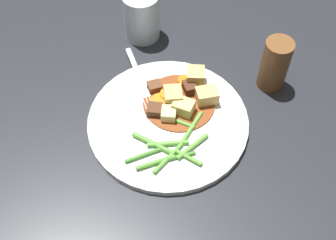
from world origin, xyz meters
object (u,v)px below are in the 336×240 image
Objects in this scene: carrot_slice_1 at (168,95)px; meat_chunk_3 at (190,88)px; potato_chunk_1 at (183,107)px; carrot_slice_3 at (174,92)px; fork at (141,82)px; water_glass at (142,16)px; pepper_mill at (275,64)px; potato_chunk_4 at (195,77)px; meat_chunk_1 at (155,110)px; meat_chunk_2 at (155,87)px; dinner_plate at (168,122)px; carrot_slice_2 at (160,102)px; carrot_slice_0 at (184,82)px; meat_chunk_0 at (181,102)px; potato_chunk_3 at (168,114)px; potato_chunk_0 at (173,97)px; potato_chunk_2 at (207,96)px.

meat_chunk_3 reaches higher than carrot_slice_1.
carrot_slice_1 is 0.81× the size of potato_chunk_1.
fork is at bearing 79.34° from carrot_slice_3.
pepper_mill is at bearing -105.72° from water_glass.
potato_chunk_4 is 1.22× the size of meat_chunk_1.
fork is (0.01, 0.03, -0.01)m from meat_chunk_2.
meat_chunk_1 is at bearing -146.36° from fork.
fork is at bearing 61.19° from potato_chunk_1.
water_glass is (0.22, 0.10, 0.04)m from dinner_plate.
dinner_plate is 8.36× the size of carrot_slice_2.
carrot_slice_2 is 1.25× the size of meat_chunk_1.
meat_chunk_3 is (-0.02, -0.01, 0.00)m from carrot_slice_0.
meat_chunk_0 is at bearing -54.61° from meat_chunk_1.
water_glass is at bearing 42.39° from carrot_slice_0.
carrot_slice_1 is 1.08× the size of potato_chunk_3.
pepper_mill is (0.10, -0.17, 0.02)m from potato_chunk_0.
meat_chunk_3 is at bearing 113.86° from pepper_mill.
carrot_slice_0 is 0.87× the size of meat_chunk_0.
pepper_mill is at bearing -50.91° from dinner_plate.
meat_chunk_1 is (-0.01, 0.05, -0.00)m from potato_chunk_1.
meat_chunk_0 is (0.01, -0.04, 0.00)m from carrot_slice_2.
potato_chunk_4 reaches higher than potato_chunk_2.
carrot_slice_0 is at bearing -24.78° from meat_chunk_1.
meat_chunk_0 is at bearing -175.30° from carrot_slice_0.
meat_chunk_0 is at bearing -112.60° from fork.
water_glass is (0.18, 0.08, 0.03)m from carrot_slice_2.
carrot_slice_2 is 0.04m from meat_chunk_0.
carrot_slice_3 is 0.23× the size of pepper_mill.
meat_chunk_0 reaches higher than carrot_slice_1.
potato_chunk_1 is at bearing -118.81° from fork.
pepper_mill is (0.06, -0.15, 0.03)m from meat_chunk_3.
meat_chunk_1 is 0.22m from water_glass.
meat_chunk_1 is 0.24m from pepper_mill.
carrot_slice_1 reaches higher than dinner_plate.
meat_chunk_1 reaches higher than carrot_slice_0.
potato_chunk_1 is 0.34× the size of pepper_mill.
potato_chunk_0 is at bearing 150.97° from potato_chunk_4.
water_glass is at bearing 46.01° from potato_chunk_2.
potato_chunk_2 is 0.10m from meat_chunk_1.
potato_chunk_3 reaches higher than meat_chunk_2.
potato_chunk_0 reaches higher than meat_chunk_2.
potato_chunk_3 and meat_chunk_3 have the same top height.
potato_chunk_3 is 0.24m from water_glass.
potato_chunk_3 is at bearing -168.17° from carrot_slice_1.
dinner_plate is 0.03m from meat_chunk_1.
carrot_slice_3 is 0.99× the size of meat_chunk_2.
meat_chunk_3 is at bearing -15.42° from meat_chunk_0.
potato_chunk_3 is 1.09× the size of meat_chunk_2.
potato_chunk_2 is (0.06, -0.06, 0.02)m from dinner_plate.
meat_chunk_3 is 0.19m from water_glass.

